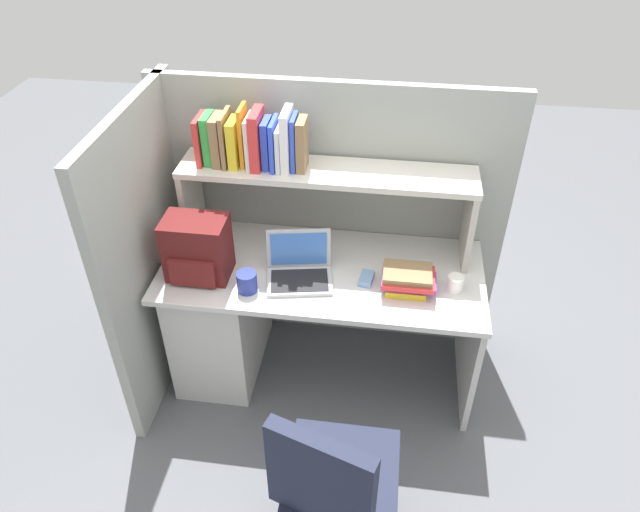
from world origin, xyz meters
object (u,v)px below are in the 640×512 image
Objects in this scene: snack_canister at (247,282)px; office_chair at (336,496)px; backpack at (197,249)px; paper_cup at (455,284)px; computer_mouse at (366,279)px; laptop at (299,269)px.

office_chair reaches higher than snack_canister.
paper_cup is (1.23, 0.04, -0.11)m from backpack.
backpack is at bearing -168.29° from computer_mouse.
snack_canister is 0.11× the size of office_chair.
backpack is at bearing 161.07° from snack_canister.
computer_mouse is at bearing 2.28° from laptop.
office_chair is (-0.03, -0.93, -0.35)m from computer_mouse.
computer_mouse is at bearing 3.84° from backpack.
computer_mouse is at bearing 178.64° from paper_cup.
backpack reaches higher than laptop.
laptop reaches higher than paper_cup.
paper_cup is at bearing 2.07° from backpack.
backpack is 1.27m from office_chair.
paper_cup is 0.82× the size of snack_canister.
computer_mouse is 1.00m from office_chair.
backpack is 1.23m from paper_cup.
laptop is 0.50m from backpack.
paper_cup is at bearing 6.51° from computer_mouse.
laptop is at bearing -169.85° from computer_mouse.
office_chair is at bearing -116.05° from paper_cup.
snack_canister reaches higher than paper_cup.
paper_cup is 0.98m from snack_canister.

